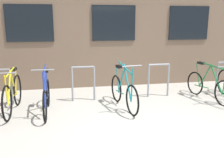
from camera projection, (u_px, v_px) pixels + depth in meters
ground_plane at (146, 128)px, 4.70m from camera, size 42.00×42.00×0.00m
storefront_building at (98, 7)px, 10.72m from camera, size 28.00×7.42×5.15m
bike_rack at (122, 78)px, 6.40m from camera, size 6.60×0.05×0.90m
bicycle_teal at (124, 92)px, 5.77m from camera, size 0.44×1.70×1.10m
bicycle_blue at (46, 96)px, 5.43m from camera, size 0.44×1.67×1.08m
bicycle_green at (209, 86)px, 6.35m from camera, size 0.46×1.71×0.98m
bicycle_yellow at (13, 94)px, 5.48m from camera, size 0.44×1.78×1.01m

